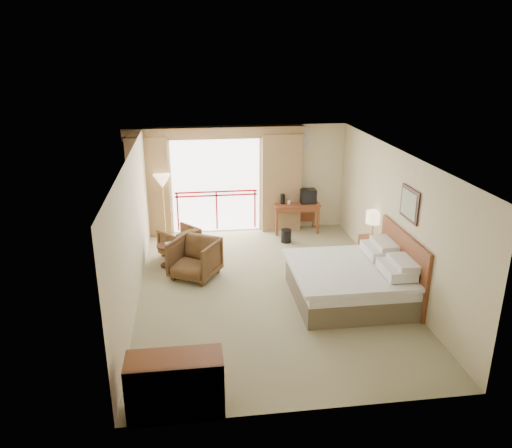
{
  "coord_description": "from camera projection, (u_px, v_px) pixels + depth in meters",
  "views": [
    {
      "loc": [
        -1.4,
        -8.73,
        4.54
      ],
      "look_at": [
        -0.19,
        0.4,
        1.24
      ],
      "focal_mm": 35.0,
      "sensor_mm": 36.0,
      "label": 1
    }
  ],
  "objects": [
    {
      "name": "table_lamp",
      "position": [
        374.0,
        218.0,
        10.64
      ],
      "size": [
        0.32,
        0.32,
        0.57
      ],
      "rotation": [
        0.0,
        0.0,
        -0.04
      ],
      "color": "tan",
      "rests_on": "nightstand"
    },
    {
      "name": "balcony_door",
      "position": [
        216.0,
        186.0,
        12.6
      ],
      "size": [
        2.4,
        0.0,
        2.4
      ],
      "primitive_type": "plane",
      "rotation": [
        1.57,
        0.0,
        0.0
      ],
      "color": "white",
      "rests_on": "wall_back"
    },
    {
      "name": "valance",
      "position": [
        215.0,
        133.0,
        12.05
      ],
      "size": [
        4.4,
        0.22,
        0.28
      ],
      "primitive_type": "cube",
      "color": "olive",
      "rests_on": "wall_back"
    },
    {
      "name": "nightstand",
      "position": [
        372.0,
        251.0,
        10.85
      ],
      "size": [
        0.48,
        0.56,
        0.63
      ],
      "primitive_type": "cube",
      "rotation": [
        0.0,
        0.0,
        0.07
      ],
      "color": "brown",
      "rests_on": "floor"
    },
    {
      "name": "armchair_near",
      "position": [
        196.0,
        277.0,
        10.39
      ],
      "size": [
        1.21,
        1.22,
        0.82
      ],
      "primitive_type": "imported",
      "rotation": [
        0.0,
        0.0,
        -0.53
      ],
      "color": "#482E19",
      "rests_on": "floor"
    },
    {
      "name": "dresser",
      "position": [
        175.0,
        385.0,
        6.42
      ],
      "size": [
        1.24,
        0.53,
        0.83
      ],
      "rotation": [
        0.0,
        0.0,
        0.05
      ],
      "color": "brown",
      "rests_on": "floor"
    },
    {
      "name": "wall_back",
      "position": [
        247.0,
        179.0,
        12.66
      ],
      "size": [
        5.0,
        0.0,
        5.0
      ],
      "primitive_type": "plane",
      "rotation": [
        1.57,
        0.0,
        0.0
      ],
      "color": "beige",
      "rests_on": "ground"
    },
    {
      "name": "balcony_railing",
      "position": [
        216.0,
        201.0,
        12.71
      ],
      "size": [
        2.09,
        0.03,
        1.02
      ],
      "color": "red",
      "rests_on": "wall_back"
    },
    {
      "name": "floor",
      "position": [
        268.0,
        289.0,
        9.85
      ],
      "size": [
        7.0,
        7.0,
        0.0
      ],
      "primitive_type": "plane",
      "color": "gray",
      "rests_on": "ground"
    },
    {
      "name": "book",
      "position": [
        167.0,
        245.0,
        10.74
      ],
      "size": [
        0.24,
        0.26,
        0.02
      ],
      "primitive_type": "imported",
      "rotation": [
        0.0,
        0.0,
        0.56
      ],
      "color": "white",
      "rests_on": "side_table"
    },
    {
      "name": "curtain_left",
      "position": [
        149.0,
        188.0,
        12.25
      ],
      "size": [
        1.0,
        0.26,
        2.5
      ],
      "primitive_type": "cube",
      "color": "olive",
      "rests_on": "wall_back"
    },
    {
      "name": "hvac_vent",
      "position": [
        299.0,
        138.0,
        12.46
      ],
      "size": [
        0.5,
        0.04,
        0.5
      ],
      "primitive_type": "cube",
      "color": "silver",
      "rests_on": "wall_back"
    },
    {
      "name": "armchair_far",
      "position": [
        180.0,
        256.0,
        11.42
      ],
      "size": [
        1.03,
        1.04,
        0.68
      ],
      "primitive_type": "imported",
      "rotation": [
        0.0,
        0.0,
        -2.45
      ],
      "color": "#482E19",
      "rests_on": "floor"
    },
    {
      "name": "phone",
      "position": [
        373.0,
        239.0,
        10.58
      ],
      "size": [
        0.19,
        0.16,
        0.07
      ],
      "primitive_type": "cube",
      "rotation": [
        0.0,
        0.0,
        -0.27
      ],
      "color": "black",
      "rests_on": "nightstand"
    },
    {
      "name": "wall_left",
      "position": [
        133.0,
        231.0,
        9.09
      ],
      "size": [
        0.0,
        7.0,
        7.0
      ],
      "primitive_type": "plane",
      "rotation": [
        1.57,
        0.0,
        1.57
      ],
      "color": "beige",
      "rests_on": "ground"
    },
    {
      "name": "bed",
      "position": [
        352.0,
        281.0,
        9.35
      ],
      "size": [
        2.13,
        2.06,
        0.97
      ],
      "color": "brown",
      "rests_on": "floor"
    },
    {
      "name": "framed_art",
      "position": [
        409.0,
        204.0,
        8.97
      ],
      "size": [
        0.04,
        0.72,
        0.6
      ],
      "color": "black",
      "rests_on": "wall_right"
    },
    {
      "name": "ceiling",
      "position": [
        269.0,
        154.0,
        8.94
      ],
      "size": [
        7.0,
        7.0,
        0.0
      ],
      "primitive_type": "plane",
      "rotation": [
        3.14,
        0.0,
        0.0
      ],
      "color": "white",
      "rests_on": "wall_back"
    },
    {
      "name": "wall_right",
      "position": [
        395.0,
        219.0,
        9.71
      ],
      "size": [
        0.0,
        7.0,
        7.0
      ],
      "primitive_type": "plane",
      "rotation": [
        1.57,
        0.0,
        -1.57
      ],
      "color": "beige",
      "rests_on": "ground"
    },
    {
      "name": "curtain_right",
      "position": [
        281.0,
        183.0,
        12.66
      ],
      "size": [
        1.0,
        0.26,
        2.5
      ],
      "primitive_type": "cube",
      "color": "olive",
      "rests_on": "wall_back"
    },
    {
      "name": "wastebasket",
      "position": [
        286.0,
        236.0,
        12.17
      ],
      "size": [
        0.32,
        0.32,
        0.32
      ],
      "primitive_type": "cylinder",
      "rotation": [
        0.0,
        0.0,
        0.27
      ],
      "color": "black",
      "rests_on": "floor"
    },
    {
      "name": "floor_lamp",
      "position": [
        162.0,
        184.0,
        12.0
      ],
      "size": [
        0.42,
        0.42,
        1.63
      ],
      "rotation": [
        0.0,
        0.0,
        -0.25
      ],
      "color": "tan",
      "rests_on": "floor"
    },
    {
      "name": "side_table",
      "position": [
        167.0,
        252.0,
        10.79
      ],
      "size": [
        0.44,
        0.44,
        0.48
      ],
      "rotation": [
        0.0,
        0.0,
        0.26
      ],
      "color": "black",
      "rests_on": "floor"
    },
    {
      "name": "cup",
      "position": [
        289.0,
        202.0,
        12.59
      ],
      "size": [
        0.08,
        0.08,
        0.09
      ],
      "primitive_type": "cylinder",
      "rotation": [
        0.0,
        0.0,
        0.31
      ],
      "color": "white",
      "rests_on": "desk"
    },
    {
      "name": "desk",
      "position": [
        296.0,
        209.0,
        12.78
      ],
      "size": [
        1.17,
        0.56,
        0.76
      ],
      "rotation": [
        0.0,
        0.0,
        0.06
      ],
      "color": "brown",
      "rests_on": "floor"
    },
    {
      "name": "wall_front",
      "position": [
        313.0,
        321.0,
        6.13
      ],
      "size": [
        5.0,
        0.0,
        5.0
      ],
      "primitive_type": "plane",
      "rotation": [
        -1.57,
        0.0,
        0.0
      ],
      "color": "beige",
      "rests_on": "ground"
    },
    {
      "name": "coffee_maker",
      "position": [
        283.0,
        199.0,
        12.59
      ],
      "size": [
        0.14,
        0.14,
        0.25
      ],
      "primitive_type": "cylinder",
      "rotation": [
        0.0,
        0.0,
        0.22
      ],
      "color": "black",
      "rests_on": "desk"
    },
    {
      "name": "tv",
      "position": [
        308.0,
        196.0,
        12.65
      ],
      "size": [
        0.39,
        0.31,
        0.36
      ],
      "rotation": [
        0.0,
        0.0,
        0.04
      ],
      "color": "black",
      "rests_on": "desk"
    },
    {
      "name": "headboard",
      "position": [
        402.0,
        265.0,
        9.38
      ],
      "size": [
        0.06,
        2.1,
        1.3
      ],
      "primitive_type": "cube",
      "color": "brown",
      "rests_on": "wall_right"
    }
  ]
}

